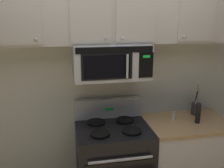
{
  "coord_description": "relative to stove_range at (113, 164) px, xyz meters",
  "views": [
    {
      "loc": [
        -0.49,
        -1.96,
        2.04
      ],
      "look_at": [
        0.0,
        0.49,
        1.35
      ],
      "focal_mm": 41.09,
      "sensor_mm": 36.0,
      "label": 1
    }
  ],
  "objects": [
    {
      "name": "stove_range",
      "position": [
        0.0,
        0.0,
        0.0
      ],
      "size": [
        0.76,
        0.69,
        1.12
      ],
      "color": "black",
      "rests_on": "ground_plane"
    },
    {
      "name": "upper_cabinets",
      "position": [
        -0.0,
        0.15,
        1.56
      ],
      "size": [
        2.5,
        0.36,
        0.55
      ],
      "color": "#BCB7AD"
    },
    {
      "name": "counter_segment",
      "position": [
        0.84,
        0.01,
        -0.02
      ],
      "size": [
        0.93,
        0.65,
        0.9
      ],
      "color": "silver",
      "rests_on": "ground_plane"
    },
    {
      "name": "pepper_mill",
      "position": [
        0.91,
        -0.06,
        0.54
      ],
      "size": [
        0.05,
        0.05,
        0.21
      ],
      "primitive_type": "cylinder",
      "color": "black",
      "rests_on": "counter_segment"
    },
    {
      "name": "salt_shaker",
      "position": [
        0.69,
        0.06,
        0.48
      ],
      "size": [
        0.04,
        0.04,
        0.1
      ],
      "color": "white",
      "rests_on": "counter_segment"
    },
    {
      "name": "utensil_crock_charcoal",
      "position": [
        1.02,
        0.17,
        0.52
      ],
      "size": [
        0.11,
        0.11,
        0.38
      ],
      "color": "#2D2D33",
      "rests_on": "counter_segment"
    },
    {
      "name": "back_wall",
      "position": [
        0.0,
        0.37,
        0.88
      ],
      "size": [
        5.2,
        0.1,
        2.7
      ],
      "primitive_type": "cube",
      "color": "silver",
      "rests_on": "ground_plane"
    },
    {
      "name": "over_range_microwave",
      "position": [
        -0.0,
        0.12,
        1.11
      ],
      "size": [
        0.76,
        0.43,
        0.35
      ],
      "color": "#B7BABF"
    }
  ]
}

